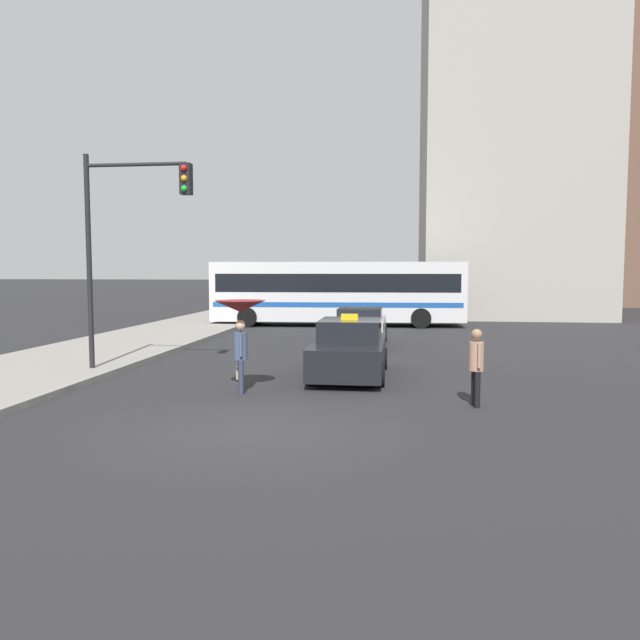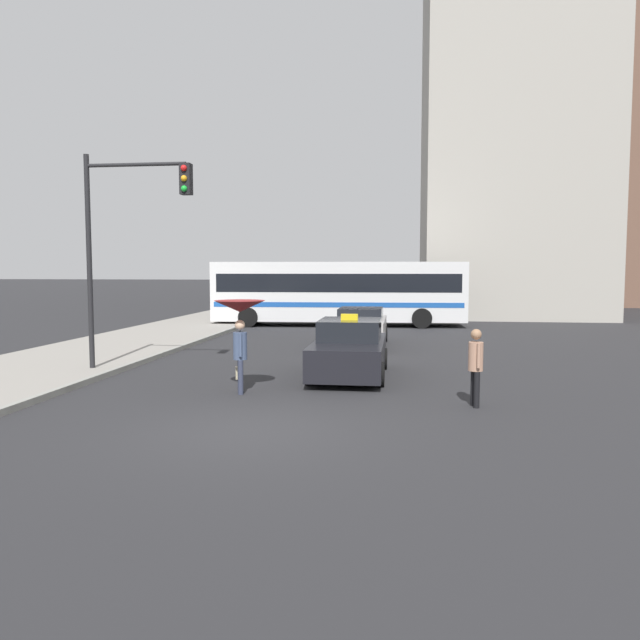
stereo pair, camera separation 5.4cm
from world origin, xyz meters
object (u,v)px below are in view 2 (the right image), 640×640
at_px(city_bus, 338,290).
at_px(pedestrian_with_umbrella, 240,317).
at_px(sedan_red, 361,328).
at_px(pedestrian_man, 476,362).
at_px(taxi, 350,350).
at_px(traffic_light, 128,224).

distance_m(city_bus, pedestrian_with_umbrella, 17.28).
xyz_separation_m(sedan_red, pedestrian_with_umbrella, (-2.11, -9.29, 1.09)).
relative_size(city_bus, pedestrian_with_umbrella, 5.91).
bearing_deg(city_bus, sedan_red, -171.54).
xyz_separation_m(city_bus, pedestrian_man, (4.65, -17.97, -0.82)).
bearing_deg(city_bus, taxi, -176.16).
height_order(pedestrian_man, traffic_light, traffic_light).
xyz_separation_m(taxi, sedan_red, (-0.15, 6.68, -0.03)).
bearing_deg(taxi, pedestrian_man, 130.77).
relative_size(sedan_red, pedestrian_man, 2.77).
bearing_deg(city_bus, traffic_light, 161.84).
height_order(sedan_red, pedestrian_with_umbrella, pedestrian_with_umbrella).
bearing_deg(pedestrian_with_umbrella, taxi, -57.75).
bearing_deg(pedestrian_with_umbrella, sedan_red, -29.67).
distance_m(sedan_red, pedestrian_with_umbrella, 9.59).
xyz_separation_m(taxi, pedestrian_with_umbrella, (-2.26, -2.61, 1.06)).
xyz_separation_m(taxi, traffic_light, (-5.85, -0.44, 3.33)).
xyz_separation_m(pedestrian_man, traffic_light, (-8.71, 2.88, 3.08)).
bearing_deg(taxi, city_bus, -83.04).
bearing_deg(traffic_light, sedan_red, 51.33).
distance_m(city_bus, pedestrian_man, 18.58).
bearing_deg(traffic_light, pedestrian_with_umbrella, -31.21).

